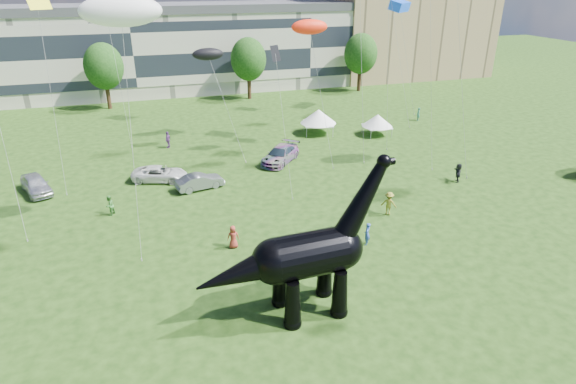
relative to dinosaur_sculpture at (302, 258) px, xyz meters
name	(u,v)px	position (x,y,z in m)	size (l,w,h in m)	color
ground	(336,343)	(0.83, -3.04, -3.40)	(220.00, 220.00, 0.00)	#16330C
terrace_row	(133,54)	(-7.17, 58.96, 2.60)	(78.00, 11.00, 12.00)	beige
apartment_block	(404,11)	(40.83, 61.96, 7.60)	(28.00, 18.00, 22.00)	tan
tree_mid_left	(103,63)	(-11.17, 49.96, 2.90)	(5.20, 5.20, 9.44)	#382314
tree_mid_right	(248,56)	(8.83, 49.96, 2.90)	(5.20, 5.20, 9.44)	#382314
tree_far_right	(361,50)	(26.83, 49.96, 2.90)	(5.20, 5.20, 9.44)	#382314
dinosaur_sculpture	(302,258)	(0.00, 0.00, 0.00)	(11.00, 3.14, 8.99)	black
car_silver	(36,184)	(-16.46, 21.76, -2.62)	(1.84, 4.57, 1.56)	silver
car_grey	(200,182)	(-3.00, 18.45, -2.71)	(1.45, 4.16, 1.37)	gray
car_white	(160,174)	(-6.22, 21.36, -2.72)	(2.24, 4.86, 1.35)	silver
car_dark	(280,155)	(5.55, 22.61, -2.60)	(2.23, 5.49, 1.59)	#595960
gazebo_near	(377,121)	(18.81, 27.87, -1.68)	(3.69, 3.69, 2.45)	white
gazebo_far	(318,117)	(12.52, 30.48, -1.37)	(5.00, 5.00, 2.88)	white
visitors	(264,211)	(0.76, 10.93, -2.52)	(52.04, 41.92, 1.88)	#A88754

